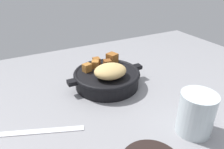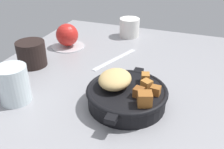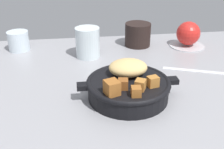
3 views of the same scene
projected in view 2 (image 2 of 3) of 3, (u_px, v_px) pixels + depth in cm
name	position (u px, v px, depth cm)	size (l,w,h in cm)	color
ground_plane	(105.00, 108.00, 62.63)	(119.06, 81.95, 2.40)	gray
cast_iron_skillet	(126.00, 94.00, 60.60)	(24.10, 19.86, 8.28)	black
saucer_plate	(68.00, 46.00, 93.70)	(12.26, 12.26, 0.60)	#B7BABF
red_apple	(67.00, 35.00, 91.53)	(8.19, 8.19, 8.19)	red
butter_knife	(115.00, 59.00, 84.10)	(20.83, 1.60, 0.36)	silver
water_glass_tall	(13.00, 84.00, 61.28)	(7.69, 7.69, 9.54)	silver
ceramic_mug_white	(129.00, 27.00, 101.88)	(8.06, 8.06, 7.40)	silver
coffee_mug_dark	(32.00, 54.00, 78.78)	(8.99, 8.99, 8.00)	black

